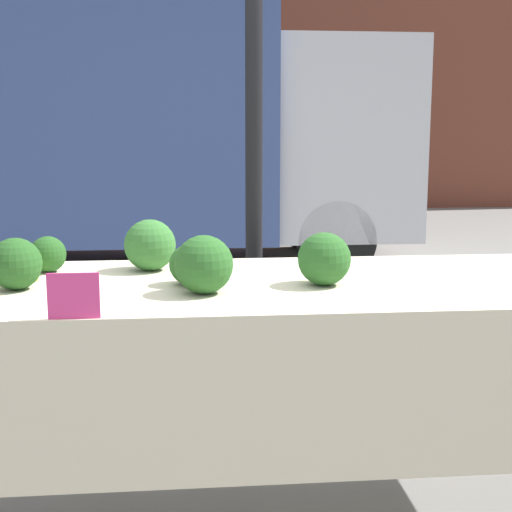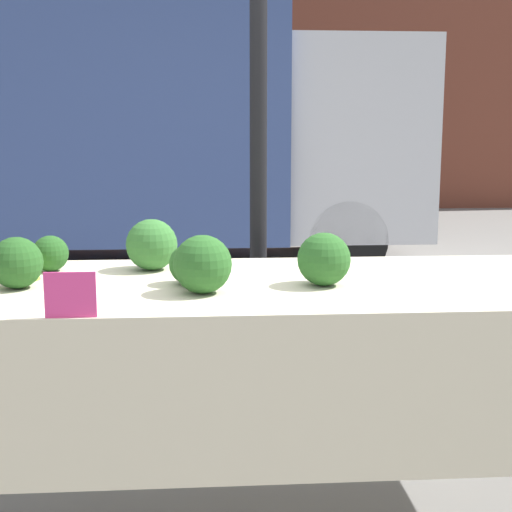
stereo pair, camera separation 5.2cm
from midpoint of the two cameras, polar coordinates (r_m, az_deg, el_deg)
tent_pole at (r=2.90m, az=-0.69°, el=10.85°), size 0.07×0.07×2.58m
parked_truck at (r=6.82m, az=-10.46°, el=11.24°), size 4.79×2.02×2.73m
market_table at (r=2.17m, az=-0.53°, el=-4.68°), size 2.29×0.84×0.78m
romanesco_head at (r=2.33m, az=-19.21°, el=-0.66°), size 0.13×0.13×0.10m
broccoli_head_0 at (r=2.16m, az=-6.03°, el=-0.69°), size 0.12×0.12×0.12m
broccoli_head_1 at (r=2.40m, az=-9.10°, el=0.87°), size 0.17×0.17×0.17m
broccoli_head_2 at (r=2.20m, az=-19.33°, el=-0.60°), size 0.15×0.15×0.15m
broccoli_head_3 at (r=2.03m, az=-4.93°, el=-0.69°), size 0.17×0.17×0.17m
broccoli_head_4 at (r=2.45m, az=-16.91°, el=0.13°), size 0.12×0.12×0.12m
broccoli_head_5 at (r=2.15m, az=4.79°, el=-0.24°), size 0.16×0.16×0.16m
price_sign at (r=1.82m, az=-15.19°, el=-3.10°), size 0.13×0.01×0.12m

